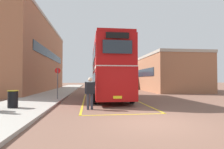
{
  "coord_description": "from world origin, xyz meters",
  "views": [
    {
      "loc": [
        -2.31,
        -6.89,
        1.68
      ],
      "look_at": [
        -0.37,
        9.75,
        2.13
      ],
      "focal_mm": 29.29,
      "sensor_mm": 36.0,
      "label": 1
    }
  ],
  "objects": [
    {
      "name": "sidewalk_left",
      "position": [
        -6.5,
        16.8,
        0.07
      ],
      "size": [
        4.0,
        57.6,
        0.14
      ],
      "primitive_type": "cube",
      "color": "#A39E93",
      "rests_on": "ground"
    },
    {
      "name": "bus_stop_sign",
      "position": [
        -4.89,
        7.83,
        1.62
      ],
      "size": [
        0.43,
        0.15,
        2.44
      ],
      "color": "#4C4C51",
      "rests_on": "sidewalk_left"
    },
    {
      "name": "bay_marking_yellow",
      "position": [
        -0.78,
        6.84,
        0.0
      ],
      "size": [
        4.34,
        12.15,
        0.01
      ],
      "color": "gold",
      "rests_on": "ground"
    },
    {
      "name": "litter_bin",
      "position": [
        -6.51,
        3.59,
        0.61
      ],
      "size": [
        0.55,
        0.55,
        0.94
      ],
      "color": "black",
      "rests_on": "sidewalk_left"
    },
    {
      "name": "single_deck_bus",
      "position": [
        3.34,
        26.97,
        1.64
      ],
      "size": [
        3.26,
        8.75,
        3.02
      ],
      "color": "black",
      "rests_on": "ground"
    },
    {
      "name": "brick_building_left",
      "position": [
        -10.65,
        20.54,
        4.9
      ],
      "size": [
        5.22,
        22.32,
        9.79
      ],
      "color": "#9E6647",
      "rests_on": "ground"
    },
    {
      "name": "pedestrian_boarding",
      "position": [
        -2.35,
        3.39,
        1.05
      ],
      "size": [
        0.57,
        0.38,
        1.79
      ],
      "color": "#2D2D38",
      "rests_on": "ground"
    },
    {
      "name": "ground_plane",
      "position": [
        0.0,
        14.4,
        0.0
      ],
      "size": [
        135.6,
        135.6,
        0.0
      ],
      "primitive_type": "plane",
      "color": "brown"
    },
    {
      "name": "double_decker_bus",
      "position": [
        -0.79,
        8.75,
        2.51
      ],
      "size": [
        2.94,
        10.15,
        4.75
      ],
      "color": "black",
      "rests_on": "ground"
    },
    {
      "name": "depot_building_right",
      "position": [
        8.97,
        21.42,
        2.6
      ],
      "size": [
        7.07,
        17.14,
        5.19
      ],
      "color": "#9E6647",
      "rests_on": "ground"
    }
  ]
}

